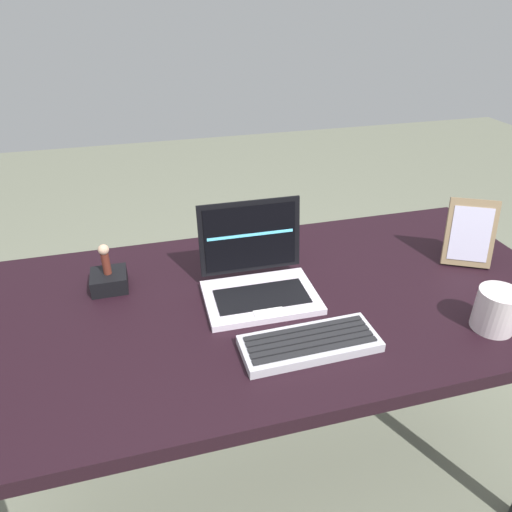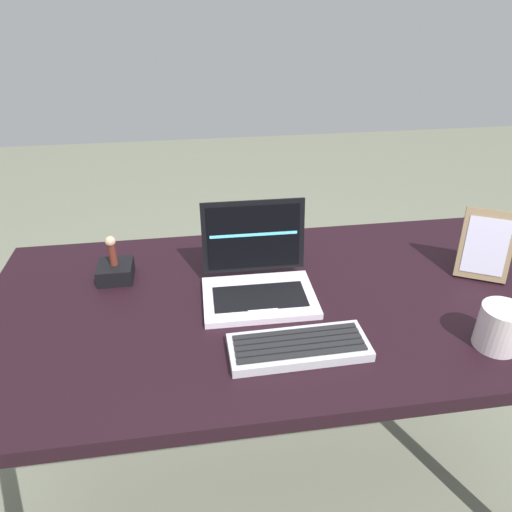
% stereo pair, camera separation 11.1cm
% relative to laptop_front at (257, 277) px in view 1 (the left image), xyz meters
% --- Properties ---
extents(ground_plane, '(8.00, 8.00, 0.00)m').
position_rel_laptop_front_xyz_m(ground_plane, '(0.05, -0.04, -0.78)').
color(ground_plane, slate).
extents(desk, '(1.45, 0.73, 0.74)m').
position_rel_laptop_front_xyz_m(desk, '(0.05, -0.04, -0.12)').
color(desk, black).
rests_on(desk, ground).
extents(laptop_front, '(0.28, 0.22, 0.21)m').
position_rel_laptop_front_xyz_m(laptop_front, '(0.00, 0.00, 0.00)').
color(laptop_front, silver).
rests_on(laptop_front, desk).
extents(external_keyboard, '(0.30, 0.12, 0.03)m').
position_rel_laptop_front_xyz_m(external_keyboard, '(0.05, -0.23, -0.03)').
color(external_keyboard, '#BAB8C1').
rests_on(external_keyboard, desk).
extents(photo_frame, '(0.14, 0.12, 0.18)m').
position_rel_laptop_front_xyz_m(photo_frame, '(0.59, -0.01, 0.05)').
color(photo_frame, '#876F4E').
rests_on(photo_frame, desk).
extents(figurine_stand, '(0.09, 0.09, 0.04)m').
position_rel_laptop_front_xyz_m(figurine_stand, '(-0.36, 0.12, -0.02)').
color(figurine_stand, black).
rests_on(figurine_stand, desk).
extents(figurine, '(0.03, 0.03, 0.08)m').
position_rel_laptop_front_xyz_m(figurine, '(-0.36, 0.12, 0.05)').
color(figurine, '#5E261B').
rests_on(figurine, figurine_stand).
extents(coffee_mug, '(0.14, 0.09, 0.10)m').
position_rel_laptop_front_xyz_m(coffee_mug, '(0.48, -0.27, 0.00)').
color(coffee_mug, silver).
rests_on(coffee_mug, desk).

